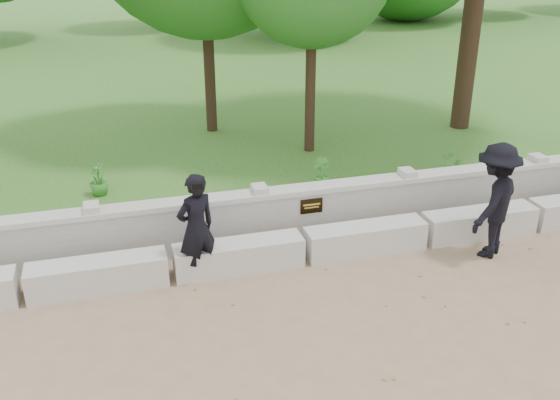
% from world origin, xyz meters
% --- Properties ---
extents(ground, '(80.00, 80.00, 0.00)m').
position_xyz_m(ground, '(0.00, 0.00, 0.00)').
color(ground, '#94785A').
rests_on(ground, ground).
extents(lawn, '(40.00, 22.00, 0.25)m').
position_xyz_m(lawn, '(0.00, 14.00, 0.12)').
color(lawn, '#345F1D').
rests_on(lawn, ground).
extents(concrete_bench, '(11.90, 0.45, 0.45)m').
position_xyz_m(concrete_bench, '(0.00, 1.90, 0.22)').
color(concrete_bench, beige).
rests_on(concrete_bench, ground).
extents(parapet_wall, '(12.50, 0.35, 0.90)m').
position_xyz_m(parapet_wall, '(0.00, 2.60, 0.46)').
color(parapet_wall, beige).
rests_on(parapet_wall, ground).
extents(man_main, '(0.70, 0.66, 1.62)m').
position_xyz_m(man_main, '(-1.62, 1.80, 0.81)').
color(man_main, black).
rests_on(man_main, ground).
extents(visitor_mid, '(1.33, 1.21, 1.79)m').
position_xyz_m(visitor_mid, '(2.79, 1.32, 0.89)').
color(visitor_mid, black).
rests_on(visitor_mid, ground).
extents(shrub_b, '(0.35, 0.39, 0.61)m').
position_xyz_m(shrub_b, '(0.94, 3.85, 0.55)').
color(shrub_b, '#38812C').
rests_on(shrub_b, lawn).
extents(shrub_c, '(0.65, 0.60, 0.60)m').
position_xyz_m(shrub_c, '(3.36, 3.30, 0.55)').
color(shrub_c, '#38812C').
rests_on(shrub_c, lawn).
extents(shrub_d, '(0.37, 0.39, 0.59)m').
position_xyz_m(shrub_d, '(-2.91, 4.73, 0.55)').
color(shrub_d, '#38812C').
rests_on(shrub_d, lawn).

